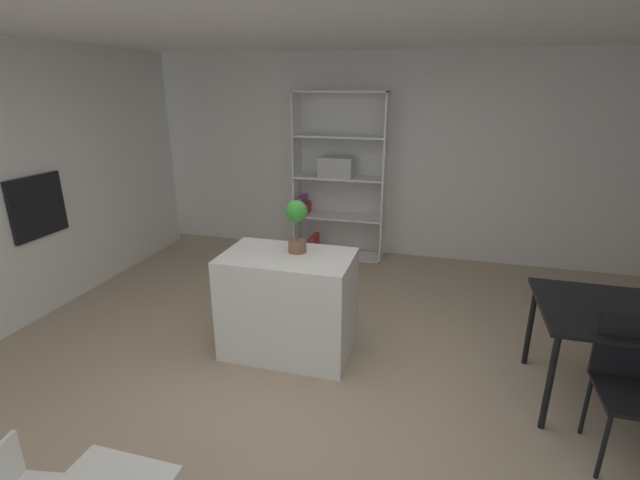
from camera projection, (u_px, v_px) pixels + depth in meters
ground_plane at (311, 381)px, 3.56m from camera, size 9.92×9.92×0.00m
ceiling_slab at (308, 5)px, 2.70m from camera, size 7.20×6.28×0.06m
back_partition at (377, 157)px, 5.97m from camera, size 7.20×0.06×2.64m
built_in_oven at (37, 206)px, 4.36m from camera, size 0.06×0.61×0.60m
kitchen_island at (288, 304)px, 3.84m from camera, size 1.08×0.67×0.90m
potted_plant_on_island at (297, 221)px, 3.68m from camera, size 0.18×0.18×0.44m
open_bookshelf at (336, 179)px, 5.90m from camera, size 1.20×0.36×2.16m
dining_table at (613, 321)px, 3.11m from camera, size 0.97×0.91×0.75m
dining_chair_near at (634, 377)px, 2.71m from camera, size 0.43×0.44×0.91m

